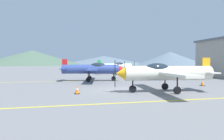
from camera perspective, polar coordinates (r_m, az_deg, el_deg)
The scene contains 12 objects.
ground_plane at distance 15.25m, azimuth 2.80°, elevation -6.11°, with size 400.00×400.00×0.00m, color slate.
apron_line_near at distance 11.09m, azimuth 8.95°, elevation -9.35°, with size 80.00×0.16×0.01m, color yellow.
apron_line_far at distance 23.44m, azimuth -2.65°, elevation -3.11°, with size 80.00×0.16×0.01m, color yellow.
airplane_near at distance 14.89m, azimuth 15.36°, elevation -0.77°, with size 7.52×8.64×2.58m.
airplane_mid at distance 22.81m, azimuth -5.66°, elevation 0.38°, with size 7.55×8.64×2.58m.
airplane_far at distance 36.20m, azimuth 1.23°, elevation 1.14°, with size 7.54×8.65×2.58m.
car_sedan at distance 27.94m, azimuth 13.97°, elevation -0.56°, with size 4.33×4.30×1.62m.
traffic_cone_front at distance 13.86m, azimuth -10.36°, elevation -5.81°, with size 0.36×0.36×0.59m.
traffic_cone_side at distance 20.14m, azimuth 25.23°, elevation -3.44°, with size 0.36×0.36×0.59m.
hill_centerleft at distance 145.92m, azimuth -22.58°, elevation 3.39°, with size 69.35×69.35×10.39m, color #4C6651.
hill_centerright at distance 168.99m, azimuth -2.47°, elevation 2.92°, with size 76.13×76.13×7.47m, color slate.
hill_right at distance 155.35m, azimuth 16.77°, elevation 3.35°, with size 51.68×51.68×10.12m, color slate.
Camera 1 is at (-3.98, -14.55, 2.26)m, focal length 30.82 mm.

